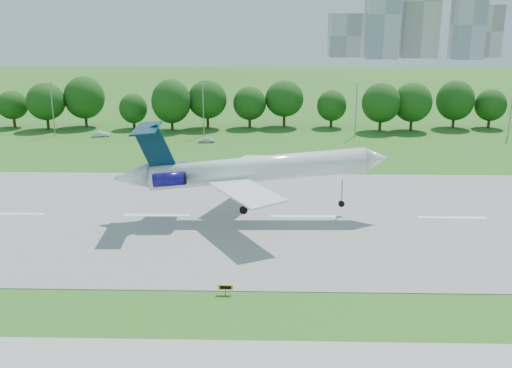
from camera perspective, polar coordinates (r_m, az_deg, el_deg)
The scene contains 9 objects.
ground at distance 54.69m, azimuth 6.17°, elevation -11.92°, with size 600.00×600.00×0.00m, color #235516.
runway at distance 77.62m, azimuth 4.74°, elevation -3.28°, with size 400.00×45.00×0.08m, color gray.
tree_line at distance 141.61m, azimuth 3.32°, elevation 8.02°, with size 288.40×8.40×10.40m.
light_poles at distance 131.63m, azimuth 2.36°, elevation 7.51°, with size 175.90×0.25×12.19m.
skyline at distance 451.18m, azimuth 15.50°, elevation 15.94°, with size 127.00×52.00×80.00m.
airliner at distance 75.55m, azimuth -1.23°, elevation 1.49°, with size 36.67×26.56×11.70m.
taxi_sign_centre at distance 56.01m, azimuth -3.06°, elevation -10.28°, with size 1.45×0.20×1.02m.
service_vehicle_a at distance 136.69m, azimuth -15.26°, elevation 4.84°, with size 1.29×3.71×1.22m, color silver.
service_vehicle_b at distance 125.82m, azimuth -4.95°, elevation 4.41°, with size 1.38×3.43×1.17m, color white.
Camera 1 is at (-4.51, -48.23, 25.39)m, focal length 40.00 mm.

